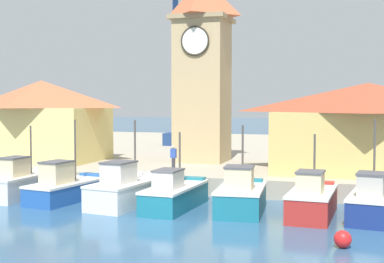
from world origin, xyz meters
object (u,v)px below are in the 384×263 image
fishing_boat_far_left (24,183)px  mooring_buoy (343,239)px  fishing_boat_mid_left (175,194)px  warehouse_right (368,127)px  fishing_boat_left_inner (128,190)px  dock_worker_near_tower (173,158)px  fishing_boat_center (241,196)px  port_crane_far (175,75)px  clock_tower (202,65)px  fishing_boat_mid_right (312,200)px  fishing_boat_right_inner (372,203)px  fishing_boat_left_outer (67,187)px  warehouse_left (42,119)px

fishing_boat_far_left → mooring_buoy: size_ratio=7.89×
fishing_boat_mid_left → warehouse_right: (9.12, 8.53, 3.06)m
fishing_boat_left_inner → dock_worker_near_tower: size_ratio=3.37×
fishing_boat_left_inner → fishing_boat_center: (5.89, -0.07, -0.01)m
fishing_boat_mid_left → mooring_buoy: size_ratio=8.04×
port_crane_far → warehouse_right: bearing=-42.1°
fishing_boat_far_left → dock_worker_near_tower: fishing_boat_far_left is taller
fishing_boat_left_inner → clock_tower: bearing=87.2°
fishing_boat_mid_right → fishing_boat_right_inner: fishing_boat_right_inner is taller
mooring_buoy → dock_worker_near_tower: dock_worker_near_tower is taller
fishing_boat_left_outer → fishing_boat_right_inner: 15.44m
fishing_boat_mid_right → mooring_buoy: fishing_boat_mid_right is taller
warehouse_right → fishing_boat_left_outer: bearing=-151.7°
fishing_boat_mid_right → warehouse_right: warehouse_right is taller
warehouse_left → port_crane_far: bearing=72.2°
port_crane_far → fishing_boat_far_left: bearing=-91.5°
fishing_boat_far_left → mooring_buoy: bearing=-17.4°
fishing_boat_right_inner → dock_worker_near_tower: fishing_boat_right_inner is taller
fishing_boat_left_inner → fishing_boat_mid_right: size_ratio=1.15×
fishing_boat_far_left → dock_worker_near_tower: 8.72m
fishing_boat_left_inner → fishing_boat_right_inner: size_ratio=1.15×
fishing_boat_far_left → fishing_boat_left_outer: 2.84m
fishing_boat_center → clock_tower: clock_tower is taller
fishing_boat_left_inner → dock_worker_near_tower: (0.54, 5.51, 1.08)m
fishing_boat_far_left → fishing_boat_mid_right: 15.65m
dock_worker_near_tower → fishing_boat_mid_right: bearing=-32.4°
fishing_boat_mid_right → port_crane_far: bearing=121.8°
fishing_boat_mid_left → fishing_boat_center: fishing_boat_center is taller
fishing_boat_right_inner → warehouse_left: bearing=159.2°
clock_tower → warehouse_left: size_ratio=1.62×
fishing_boat_mid_left → fishing_boat_left_outer: bearing=177.3°
fishing_boat_far_left → warehouse_left: size_ratio=0.56×
dock_worker_near_tower → fishing_boat_far_left: bearing=-143.8°
mooring_buoy → warehouse_right: bearing=85.8°
warehouse_left → warehouse_right: 22.44m
fishing_boat_right_inner → clock_tower: 17.49m
fishing_boat_far_left → dock_worker_near_tower: size_ratio=3.13×
fishing_boat_mid_left → clock_tower: (-1.99, 11.74, 7.14)m
fishing_boat_left_outer → clock_tower: 14.12m
fishing_boat_right_inner → warehouse_right: warehouse_right is taller
fishing_boat_far_left → warehouse_right: 20.05m
mooring_buoy → fishing_boat_right_inner: bearing=78.0°
fishing_boat_mid_left → fishing_boat_right_inner: (9.25, 0.39, 0.04)m
fishing_boat_far_left → fishing_boat_left_inner: (6.45, -0.40, 0.00)m
fishing_boat_right_inner → warehouse_left: size_ratio=0.53×
fishing_boat_far_left → port_crane_far: 24.88m
fishing_boat_right_inner → warehouse_left: 24.35m
fishing_boat_mid_left → port_crane_far: bearing=109.0°
fishing_boat_far_left → fishing_boat_mid_left: size_ratio=0.98×
fishing_boat_mid_right → fishing_boat_right_inner: 2.63m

